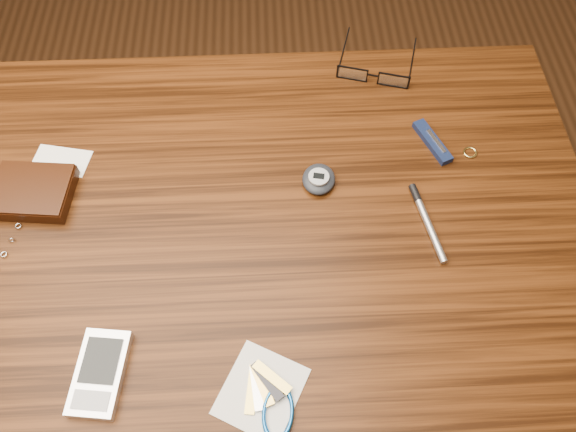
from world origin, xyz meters
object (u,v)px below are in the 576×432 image
at_px(notepad_keys, 270,401).
at_px(pocket_knife, 432,142).
at_px(eyeglasses, 373,75).
at_px(silver_pen, 425,216).
at_px(wallet_and_card, 33,191).
at_px(pedometer, 319,179).
at_px(pda_phone, 100,373).
at_px(desk, 263,254).

xyz_separation_m(notepad_keys, pocket_knife, (0.27, 0.39, 0.00)).
xyz_separation_m(eyeglasses, pocket_knife, (0.08, -0.14, -0.01)).
bearing_deg(eyeglasses, pocket_knife, -61.73).
bearing_deg(eyeglasses, silver_pen, -81.48).
distance_m(wallet_and_card, pedometer, 0.43).
bearing_deg(wallet_and_card, eyeglasses, 21.81).
xyz_separation_m(wallet_and_card, pocket_knife, (0.62, 0.07, -0.01)).
distance_m(wallet_and_card, pda_phone, 0.31).
bearing_deg(pda_phone, notepad_keys, -11.40).
bearing_deg(wallet_and_card, silver_pen, -6.54).
distance_m(desk, pedometer, 0.16).
bearing_deg(pedometer, silver_pen, -24.87).
relative_size(eyeglasses, pocket_knife, 1.76).
bearing_deg(pda_phone, silver_pen, 25.18).
bearing_deg(pda_phone, eyeglasses, 50.53).
distance_m(desk, notepad_keys, 0.28).
bearing_deg(eyeglasses, pedometer, -117.35).
xyz_separation_m(desk, silver_pen, (0.24, -0.00, 0.11)).
bearing_deg(eyeglasses, notepad_keys, -109.88).
xyz_separation_m(wallet_and_card, eyeglasses, (0.54, 0.22, 0.00)).
bearing_deg(wallet_and_card, pedometer, 0.50).
bearing_deg(pda_phone, pocket_knife, 35.75).
height_order(wallet_and_card, pocket_knife, wallet_and_card).
distance_m(notepad_keys, pocket_knife, 0.48).
bearing_deg(pocket_knife, desk, -154.29).
xyz_separation_m(wallet_and_card, pedometer, (0.43, 0.00, -0.00)).
xyz_separation_m(pda_phone, pocket_knife, (0.48, 0.35, -0.00)).
distance_m(eyeglasses, silver_pen, 0.28).
bearing_deg(pocket_knife, notepad_keys, -124.77).
bearing_deg(pocket_knife, silver_pen, -104.48).
height_order(pedometer, notepad_keys, pedometer).
relative_size(pedometer, notepad_keys, 0.50).
relative_size(desk, wallet_and_card, 6.60).
distance_m(eyeglasses, pda_phone, 0.64).
height_order(eyeglasses, pda_phone, eyeglasses).
relative_size(pda_phone, silver_pen, 0.87).
height_order(pda_phone, pedometer, pedometer).
xyz_separation_m(pda_phone, silver_pen, (0.45, 0.21, -0.00)).
relative_size(notepad_keys, pocket_knife, 1.48).
bearing_deg(desk, pedometer, 36.42).
height_order(desk, wallet_and_card, wallet_and_card).
distance_m(pda_phone, notepad_keys, 0.22).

